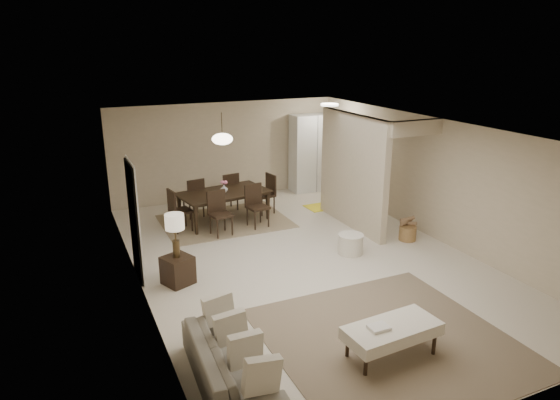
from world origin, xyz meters
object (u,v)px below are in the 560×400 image
ottoman_bench (392,331)px  wicker_basket (408,233)px  pantry_cabinet (312,153)px  sofa (230,364)px  side_table (178,270)px  round_pouf (351,244)px  dining_table (225,207)px

ottoman_bench → wicker_basket: bearing=45.4°
pantry_cabinet → wicker_basket: (0.06, -4.15, -0.90)m
wicker_basket → sofa: bearing=-149.3°
pantry_cabinet → ottoman_bench: 7.84m
sofa → ottoman_bench: 2.12m
pantry_cabinet → side_table: pantry_cabinet is taller
pantry_cabinet → ottoman_bench: pantry_cabinet is taller
round_pouf → dining_table: 3.21m
wicker_basket → pantry_cabinet: bearing=90.8°
sofa → round_pouf: (3.41, 2.78, -0.10)m
pantry_cabinet → sofa: 8.55m
round_pouf → sofa: bearing=-140.8°
pantry_cabinet → sofa: size_ratio=1.05×
sofa → side_table: size_ratio=4.08×
round_pouf → pantry_cabinet: bearing=71.9°
ottoman_bench → wicker_basket: ottoman_bench is taller
sofa → pantry_cabinet: bearing=-31.3°
round_pouf → wicker_basket: size_ratio=1.41×
sofa → side_table: sofa is taller
sofa → dining_table: dining_table is taller
sofa → wicker_basket: 5.65m
ottoman_bench → side_table: side_table is taller
pantry_cabinet → round_pouf: 4.55m
sofa → round_pouf: bearing=-47.8°
ottoman_bench → side_table: 3.80m
pantry_cabinet → dining_table: 3.47m
sofa → ottoman_bench: sofa is taller
sofa → wicker_basket: bearing=-56.3°
round_pouf → dining_table: bearing=121.1°
wicker_basket → dining_table: size_ratio=0.18×
side_table → round_pouf: 3.36m
sofa → wicker_basket: size_ratio=5.68×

